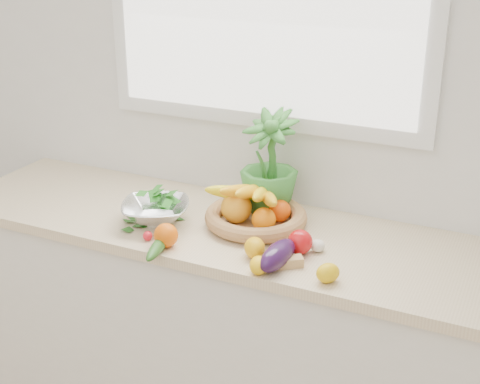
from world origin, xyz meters
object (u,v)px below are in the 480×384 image
at_px(apple, 300,242).
at_px(potted_herb, 269,162).
at_px(colander_with_spinach, 155,207).
at_px(cucumber, 159,245).
at_px(eggplant, 278,255).
at_px(fruit_basket, 255,211).

height_order(apple, potted_herb, potted_herb).
bearing_deg(apple, colander_with_spinach, -179.95).
bearing_deg(colander_with_spinach, cucumber, -55.42).
height_order(eggplant, colander_with_spinach, colander_with_spinach).
relative_size(apple, eggplant, 0.41).
distance_m(apple, fruit_basket, 0.27).
xyz_separation_m(apple, potted_herb, (-0.22, 0.25, 0.17)).
bearing_deg(fruit_basket, apple, -31.80).
xyz_separation_m(apple, eggplant, (-0.03, -0.12, -0.00)).
xyz_separation_m(apple, cucumber, (-0.44, -0.19, -0.02)).
relative_size(potted_herb, fruit_basket, 0.94).
xyz_separation_m(apple, fruit_basket, (-0.23, 0.14, 0.01)).
bearing_deg(cucumber, potted_herb, 63.17).
distance_m(cucumber, colander_with_spinach, 0.23).
bearing_deg(eggplant, colander_with_spinach, 167.67).
xyz_separation_m(eggplant, colander_with_spinach, (-0.53, 0.12, 0.02)).
distance_m(apple, eggplant, 0.12).
bearing_deg(fruit_basket, cucumber, -122.61).
relative_size(eggplant, colander_with_spinach, 0.62).
distance_m(potted_herb, colander_with_spinach, 0.45).
bearing_deg(apple, cucumber, -157.02).
height_order(eggplant, potted_herb, potted_herb).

